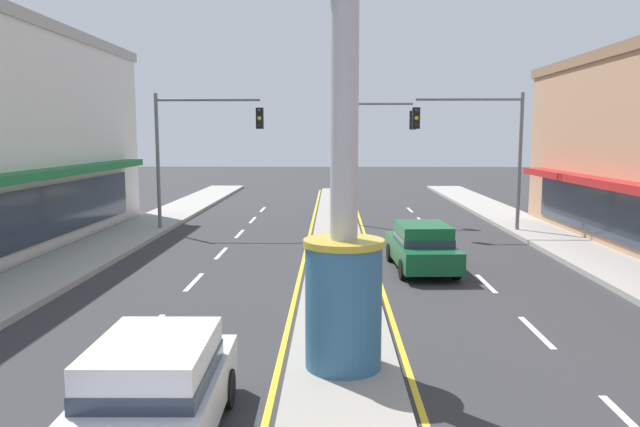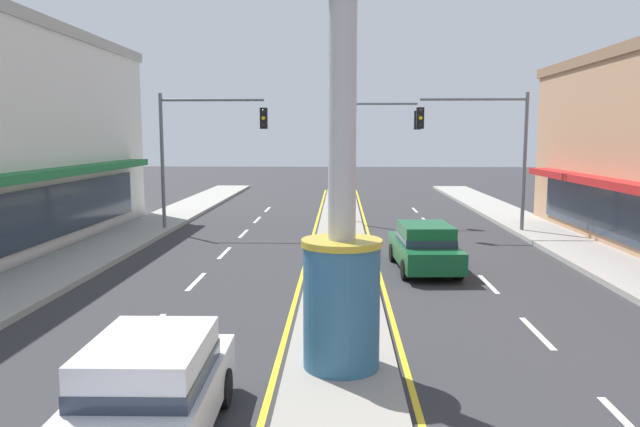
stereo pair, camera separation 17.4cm
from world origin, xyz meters
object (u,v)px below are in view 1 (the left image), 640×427
traffic_light_median_far (363,138)px  sedan_near_left_lane (152,394)px  traffic_light_left_side (196,138)px  traffic_light_right_side (481,138)px  sedan_far_right_lane (422,246)px  district_sign (344,172)px

traffic_light_median_far → sedan_near_left_lane: size_ratio=1.43×
traffic_light_left_side → sedan_near_left_lane: 19.46m
traffic_light_right_side → sedan_far_right_lane: bearing=-115.8°
traffic_light_median_far → sedan_near_left_lane: (-3.98, -22.27, -3.41)m
sedan_near_left_lane → traffic_light_left_side: bearing=100.8°
traffic_light_right_side → sedan_near_left_lane: size_ratio=1.43×
sedan_far_right_lane → sedan_near_left_lane: size_ratio=1.01×
sedan_near_left_lane → traffic_light_median_far: bearing=79.9°
traffic_light_right_side → sedan_far_right_lane: (-3.58, -7.41, -3.46)m
traffic_light_left_side → traffic_light_right_side: size_ratio=1.00×
traffic_light_median_far → sedan_far_right_lane: traffic_light_median_far is taller
district_sign → traffic_light_right_side: (6.27, 15.99, 0.54)m
traffic_light_right_side → traffic_light_median_far: (-4.98, 3.57, -0.05)m
traffic_light_right_side → sedan_far_right_lane: traffic_light_right_side is taller
traffic_light_median_far → sedan_far_right_lane: bearing=-82.7°
traffic_light_right_side → sedan_near_left_lane: traffic_light_right_side is taller
traffic_light_right_side → traffic_light_median_far: bearing=144.4°
district_sign → traffic_light_median_far: (1.29, 19.56, 0.49)m
district_sign → sedan_near_left_lane: size_ratio=1.90×
traffic_light_left_side → sedan_far_right_lane: bearing=-40.0°
traffic_light_left_side → traffic_light_right_side: bearing=-0.5°
district_sign → traffic_light_right_side: bearing=68.6°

